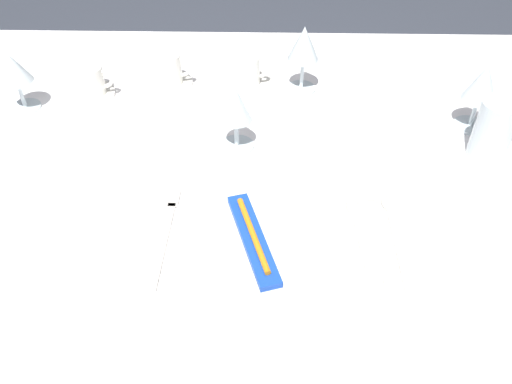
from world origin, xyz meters
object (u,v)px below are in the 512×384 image
spoon_tea (394,228)px  wine_glass_right (14,71)px  dinner_knife (344,246)px  dinner_plate (254,245)px  wine_glass_left (236,108)px  spoon_dessert (378,234)px  coffee_cup_far (245,70)px  fork_outer (165,233)px  drink_tumbler (493,133)px  wine_glass_centre (304,47)px  coffee_cup_right (86,80)px  spoon_soup (360,233)px  wine_glass_far (482,86)px  coffee_cup_left (166,68)px  toothbrush_package (254,238)px

spoon_tea → wine_glass_right: (-0.77, 0.36, 0.09)m
dinner_knife → wine_glass_right: size_ratio=1.77×
dinner_plate → wine_glass_left: wine_glass_left is taller
spoon_dessert → coffee_cup_far: size_ratio=2.35×
wine_glass_right → spoon_dessert: bearing=-27.0°
fork_outer → drink_tumbler: size_ratio=1.87×
coffee_cup_far → drink_tumbler: (0.50, -0.25, 0.01)m
drink_tumbler → wine_glass_centre: bearing=146.3°
dinner_knife → fork_outer: bearing=175.3°
coffee_cup_right → drink_tumbler: (0.86, -0.20, 0.01)m
dinner_knife → spoon_soup: spoon_soup is taller
spoon_soup → wine_glass_left: size_ratio=1.60×
dinner_plate → drink_tumbler: drink_tumbler is taller
wine_glass_centre → wine_glass_far: 0.39m
coffee_cup_left → wine_glass_centre: (0.32, -0.01, 0.06)m
spoon_tea → coffee_cup_right: bearing=146.9°
coffee_cup_far → wine_glass_right: size_ratio=0.73×
spoon_soup → toothbrush_package: bearing=-168.5°
dinner_plate → wine_glass_centre: wine_glass_centre is taller
coffee_cup_far → wine_glass_right: wine_glass_right is taller
coffee_cup_left → coffee_cup_right: coffee_cup_left is taller
wine_glass_far → dinner_plate: bearing=-141.5°
toothbrush_package → wine_glass_left: bearing=98.7°
spoon_soup → coffee_cup_left: size_ratio=2.27×
dinner_plate → wine_glass_left: (-0.04, 0.28, 0.09)m
fork_outer → drink_tumbler: 0.66m
dinner_plate → toothbrush_package: bearing=0.0°
wine_glass_left → drink_tumbler: (0.51, -0.02, -0.04)m
spoon_dessert → wine_glass_far: bearing=53.2°
coffee_cup_left → wine_glass_right: wine_glass_right is taller
spoon_dessert → wine_glass_right: (-0.74, 0.38, 0.09)m
coffee_cup_left → wine_glass_right: 0.33m
dinner_knife → wine_glass_centre: 0.52m
spoon_soup → dinner_plate: bearing=-168.5°
spoon_soup → wine_glass_centre: 0.49m
coffee_cup_far → wine_glass_far: bearing=-17.1°
dinner_plate → fork_outer: dinner_plate is taller
coffee_cup_right → wine_glass_centre: wine_glass_centre is taller
coffee_cup_right → coffee_cup_left: bearing=16.5°
spoon_soup → wine_glass_centre: (-0.08, 0.47, 0.11)m
drink_tumbler → coffee_cup_left: bearing=159.5°
wine_glass_centre → wine_glass_right: 0.63m
wine_glass_far → drink_tumbler: bearing=-87.3°
toothbrush_package → spoon_tea: size_ratio=0.94×
spoon_tea → wine_glass_left: bearing=141.2°
coffee_cup_right → wine_glass_left: (0.35, -0.19, 0.05)m
wine_glass_left → wine_glass_far: wine_glass_far is taller
spoon_dessert → fork_outer: bearing=-179.3°
spoon_tea → wine_glass_right: size_ratio=1.66×
coffee_cup_left → coffee_cup_far: (0.19, -0.00, 0.00)m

